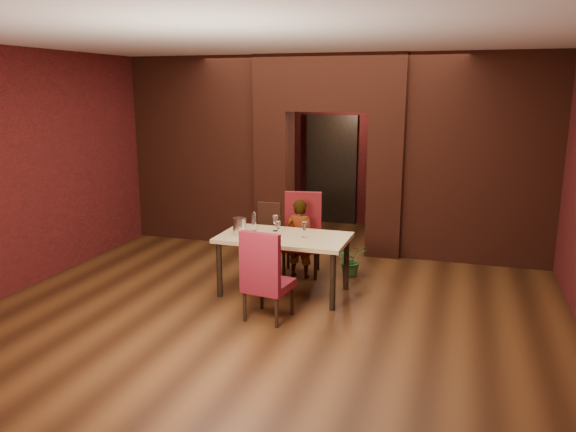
# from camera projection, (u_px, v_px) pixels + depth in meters

# --- Properties ---
(floor) EXTENTS (8.00, 8.00, 0.00)m
(floor) POSITION_uv_depth(u_px,v_px,m) (293.00, 287.00, 7.70)
(floor) COLOR #472711
(floor) RESTS_ON ground
(ceiling) EXTENTS (7.00, 8.00, 0.04)m
(ceiling) POSITION_uv_depth(u_px,v_px,m) (294.00, 44.00, 6.99)
(ceiling) COLOR silver
(ceiling) RESTS_ON ground
(wall_back) EXTENTS (7.00, 0.04, 3.20)m
(wall_back) POSITION_uv_depth(u_px,v_px,m) (353.00, 144.00, 11.06)
(wall_back) COLOR maroon
(wall_back) RESTS_ON ground
(wall_front) EXTENTS (7.00, 0.04, 3.20)m
(wall_front) POSITION_uv_depth(u_px,v_px,m) (114.00, 257.00, 3.62)
(wall_front) COLOR maroon
(wall_front) RESTS_ON ground
(wall_left) EXTENTS (0.04, 8.00, 3.20)m
(wall_left) POSITION_uv_depth(u_px,v_px,m) (70.00, 161.00, 8.36)
(wall_left) COLOR maroon
(wall_left) RESTS_ON ground
(pillar_left) EXTENTS (0.55, 0.55, 2.30)m
(pillar_left) POSITION_uv_depth(u_px,v_px,m) (274.00, 179.00, 9.58)
(pillar_left) COLOR maroon
(pillar_left) RESTS_ON ground
(pillar_right) EXTENTS (0.55, 0.55, 2.30)m
(pillar_right) POSITION_uv_depth(u_px,v_px,m) (386.00, 185.00, 9.02)
(pillar_right) COLOR maroon
(pillar_right) RESTS_ON ground
(lintel) EXTENTS (2.45, 0.55, 0.90)m
(lintel) POSITION_uv_depth(u_px,v_px,m) (330.00, 83.00, 8.95)
(lintel) COLOR maroon
(lintel) RESTS_ON ground
(wing_wall_left) EXTENTS (2.28, 0.35, 3.20)m
(wing_wall_left) POSITION_uv_depth(u_px,v_px,m) (199.00, 150.00, 9.89)
(wing_wall_left) COLOR maroon
(wing_wall_left) RESTS_ON ground
(wing_wall_right) EXTENTS (2.28, 0.35, 3.20)m
(wing_wall_right) POSITION_uv_depth(u_px,v_px,m) (481.00, 160.00, 8.51)
(wing_wall_right) COLOR maroon
(wing_wall_right) RESTS_ON ground
(vent_panel) EXTENTS (0.40, 0.03, 0.50)m
(vent_panel) POSITION_uv_depth(u_px,v_px,m) (269.00, 217.00, 9.44)
(vent_panel) COLOR #9D4E2D
(vent_panel) RESTS_ON ground
(rear_door) EXTENTS (0.90, 0.08, 2.10)m
(rear_door) POSITION_uv_depth(u_px,v_px,m) (332.00, 171.00, 11.24)
(rear_door) COLOR black
(rear_door) RESTS_ON ground
(rear_door_frame) EXTENTS (1.02, 0.04, 2.22)m
(rear_door_frame) POSITION_uv_depth(u_px,v_px,m) (331.00, 171.00, 11.21)
(rear_door_frame) COLOR black
(rear_door_frame) RESTS_ON ground
(dining_table) EXTENTS (1.69, 0.96, 0.79)m
(dining_table) POSITION_uv_depth(u_px,v_px,m) (284.00, 264.00, 7.40)
(dining_table) COLOR tan
(dining_table) RESTS_ON ground
(chair_far) EXTENTS (0.62, 0.62, 1.19)m
(chair_far) POSITION_uv_depth(u_px,v_px,m) (301.00, 235.00, 8.11)
(chair_far) COLOR maroon
(chair_far) RESTS_ON ground
(chair_near) EXTENTS (0.56, 0.56, 1.09)m
(chair_near) POSITION_uv_depth(u_px,v_px,m) (269.00, 274.00, 6.55)
(chair_near) COLOR maroon
(chair_near) RESTS_ON ground
(person_seated) EXTENTS (0.42, 0.28, 1.15)m
(person_seated) POSITION_uv_depth(u_px,v_px,m) (300.00, 239.00, 8.00)
(person_seated) COLOR silver
(person_seated) RESTS_ON ground
(wine_glass_a) EXTENTS (0.09, 0.09, 0.22)m
(wine_glass_a) POSITION_uv_depth(u_px,v_px,m) (275.00, 223.00, 7.53)
(wine_glass_a) COLOR white
(wine_glass_a) RESTS_ON dining_table
(wine_glass_b) EXTENTS (0.08, 0.08, 0.19)m
(wine_glass_b) POSITION_uv_depth(u_px,v_px,m) (278.00, 229.00, 7.29)
(wine_glass_b) COLOR white
(wine_glass_b) RESTS_ON dining_table
(wine_glass_c) EXTENTS (0.08, 0.08, 0.20)m
(wine_glass_c) POSITION_uv_depth(u_px,v_px,m) (304.00, 230.00, 7.21)
(wine_glass_c) COLOR white
(wine_glass_c) RESTS_ON dining_table
(tasting_sheet) EXTENTS (0.33, 0.29, 0.00)m
(tasting_sheet) POSITION_uv_depth(u_px,v_px,m) (271.00, 238.00, 7.22)
(tasting_sheet) COLOR white
(tasting_sheet) RESTS_ON dining_table
(wine_bucket) EXTENTS (0.18, 0.18, 0.22)m
(wine_bucket) POSITION_uv_depth(u_px,v_px,m) (240.00, 226.00, 7.38)
(wine_bucket) COLOR silver
(wine_bucket) RESTS_ON dining_table
(water_bottle) EXTENTS (0.06, 0.06, 0.26)m
(water_bottle) POSITION_uv_depth(u_px,v_px,m) (254.00, 221.00, 7.55)
(water_bottle) COLOR white
(water_bottle) RESTS_ON dining_table
(potted_plant) EXTENTS (0.55, 0.54, 0.47)m
(potted_plant) POSITION_uv_depth(u_px,v_px,m) (351.00, 260.00, 8.14)
(potted_plant) COLOR #275C25
(potted_plant) RESTS_ON ground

